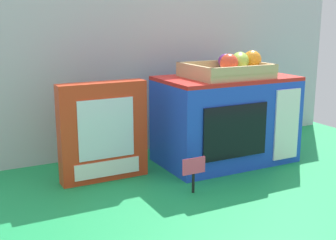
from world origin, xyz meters
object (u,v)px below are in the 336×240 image
toy_microwave (226,119)px  price_sign (194,170)px  cookie_set_box (103,132)px  food_groups_crate (231,68)px

toy_microwave → price_sign: size_ratio=4.36×
cookie_set_box → price_sign: (0.18, -0.21, -0.08)m
toy_microwave → food_groups_crate: food_groups_crate is taller
toy_microwave → price_sign: bearing=-140.7°
toy_microwave → cookie_set_box: cookie_set_box is taller
toy_microwave → price_sign: 0.31m
food_groups_crate → cookie_set_box: (-0.42, 0.03, -0.17)m
toy_microwave → cookie_set_box: size_ratio=1.50×
cookie_set_box → toy_microwave: bearing=-2.9°
food_groups_crate → cookie_set_box: bearing=175.4°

